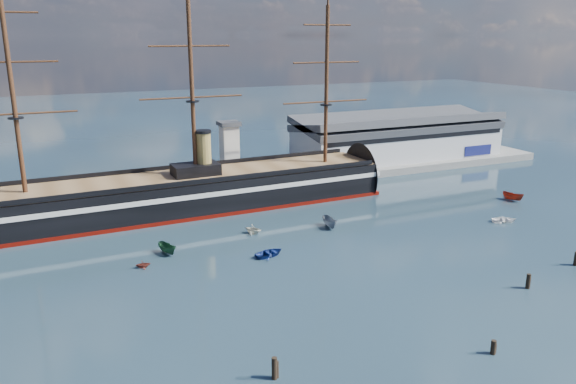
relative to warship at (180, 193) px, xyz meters
name	(u,v)px	position (x,y,z in m)	size (l,w,h in m)	color
ground	(270,230)	(12.94, -20.00, -4.04)	(600.00, 600.00, 0.00)	#1C2B35
quay	(252,183)	(22.94, 16.00, -4.04)	(180.00, 18.00, 2.00)	slate
warehouse	(398,137)	(70.94, 20.00, 3.95)	(63.00, 21.00, 11.60)	#B7BABC
quay_tower	(230,151)	(15.94, 13.00, 5.72)	(5.00, 5.00, 15.00)	silver
warship	(180,193)	(0.00, 0.00, 0.00)	(113.06, 18.32, 53.94)	black
motorboat_a	(168,254)	(-8.29, -23.84, -4.04)	(5.81, 2.13, 2.32)	#1D452C
motorboat_b	(270,256)	(7.74, -32.17, -4.04)	(3.38, 1.35, 1.58)	navy
motorboat_c	(330,227)	(24.57, -23.21, -4.04)	(6.36, 2.33, 2.54)	slate
motorboat_d	(253,233)	(9.26, -20.24, -4.04)	(5.70, 2.47, 2.09)	beige
motorboat_e	(504,222)	(59.01, -35.20, -4.04)	(3.12, 1.25, 1.46)	white
motorboat_f	(512,200)	(72.62, -24.10, -4.04)	(5.95, 2.18, 2.38)	maroon
motorboat_g	(143,268)	(-13.39, -28.28, -4.04)	(3.86, 1.67, 1.42)	maroon
piling_near_left	(274,379)	(-5.82, -66.09, -4.04)	(0.64, 0.64, 3.39)	black
piling_near_mid	(493,354)	(20.26, -72.34, -4.04)	(0.64, 0.64, 2.52)	black
piling_near_right	(527,288)	(38.51, -60.54, -4.04)	(0.64, 0.64, 3.06)	black
piling_far_right	(575,265)	(52.80, -57.28, -4.04)	(0.64, 0.64, 3.10)	black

